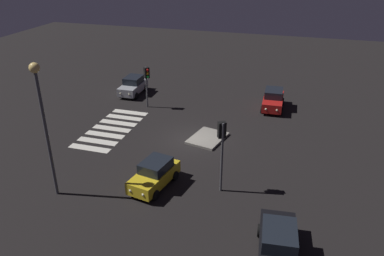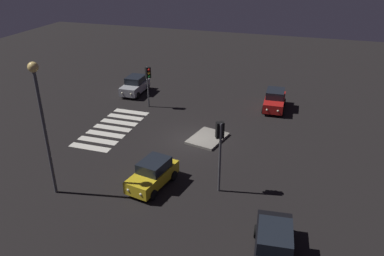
# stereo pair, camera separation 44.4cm
# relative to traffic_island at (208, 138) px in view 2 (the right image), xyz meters

# --- Properties ---
(ground_plane) EXTENTS (80.00, 80.00, 0.00)m
(ground_plane) POSITION_rel_traffic_island_xyz_m (0.44, -1.11, -0.09)
(ground_plane) COLOR black
(traffic_island) EXTENTS (3.48, 2.91, 0.18)m
(traffic_island) POSITION_rel_traffic_island_xyz_m (0.00, 0.00, 0.00)
(traffic_island) COLOR gray
(traffic_island) RESTS_ON ground
(car_yellow) EXTENTS (3.96, 2.29, 1.65)m
(car_yellow) POSITION_rel_traffic_island_xyz_m (6.93, -1.54, 0.72)
(car_yellow) COLOR gold
(car_yellow) RESTS_ON ground
(car_silver) EXTENTS (3.96, 1.91, 1.71)m
(car_silver) POSITION_rel_traffic_island_xyz_m (-7.53, -9.60, 0.75)
(car_silver) COLOR #9EA0A5
(car_silver) RESTS_ON ground
(car_red) EXTENTS (4.05, 2.00, 1.74)m
(car_red) POSITION_rel_traffic_island_xyz_m (-7.63, 4.11, 0.76)
(car_red) COLOR red
(car_red) RESTS_ON ground
(car_black) EXTENTS (4.19, 2.22, 1.77)m
(car_black) POSITION_rel_traffic_island_xyz_m (10.81, 6.20, 0.78)
(car_black) COLOR black
(car_black) RESTS_ON ground
(traffic_light_north) EXTENTS (0.53, 0.54, 4.47)m
(traffic_light_north) POSITION_rel_traffic_island_xyz_m (6.18, 2.38, 3.29)
(traffic_light_north) COLOR #47474C
(traffic_light_north) RESTS_ON ground
(traffic_light_south) EXTENTS (0.54, 0.53, 3.78)m
(traffic_light_south) POSITION_rel_traffic_island_xyz_m (-4.59, -6.79, 2.77)
(traffic_light_south) COLOR #47474C
(traffic_light_south) RESTS_ON ground
(street_lamp) EXTENTS (0.56, 0.56, 8.01)m
(street_lamp) POSITION_rel_traffic_island_xyz_m (9.40, -6.81, 5.34)
(street_lamp) COLOR #47474C
(street_lamp) RESTS_ON ground
(crosswalk_near) EXTENTS (7.60, 3.20, 0.02)m
(crosswalk_near) POSITION_rel_traffic_island_xyz_m (0.44, -7.88, -0.08)
(crosswalk_near) COLOR silver
(crosswalk_near) RESTS_ON ground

